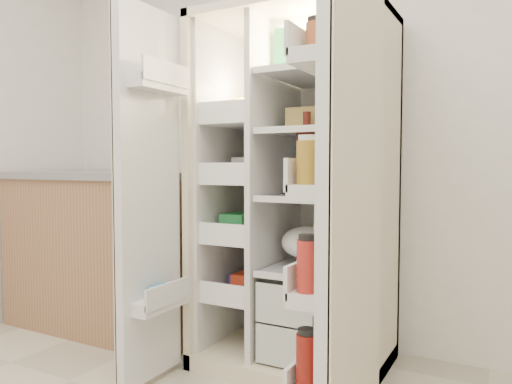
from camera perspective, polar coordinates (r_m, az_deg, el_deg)
The scene contains 5 objects.
wall_back at distance 2.88m, azimuth 8.31°, elevation 9.37°, with size 4.00×0.02×2.70m, color white.
refrigerator at distance 2.56m, azimuth 5.45°, elevation -3.42°, with size 0.92×0.70×1.80m.
freezer_door at distance 2.30m, azimuth -12.49°, elevation -0.53°, with size 0.15×0.40×1.72m.
fridge_door at distance 1.73m, azimuth 10.63°, elevation -2.40°, with size 0.17×0.58×1.72m.
kitchen_counter at distance 3.27m, azimuth -16.14°, elevation -6.43°, with size 1.37×0.73×1.00m.
Camera 1 is at (0.99, -0.68, 1.04)m, focal length 34.00 mm.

